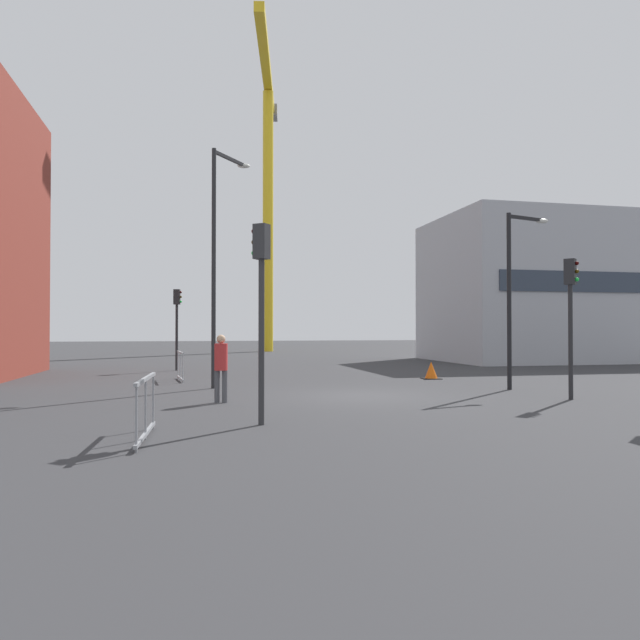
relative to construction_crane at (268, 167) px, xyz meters
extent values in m
plane|color=#333335|center=(-1.49, -33.47, -15.73)|extent=(160.00, 160.00, 0.00)
cube|color=#A8AAB2|center=(14.12, -17.58, -11.45)|extent=(11.81, 9.14, 8.56)
cube|color=#2D3847|center=(14.12, -22.18, -11.30)|extent=(9.92, 0.08, 1.10)
cylinder|color=yellow|center=(0.09, 0.53, -4.52)|extent=(0.90, 0.90, 22.42)
cube|color=yellow|center=(-0.47, -2.71, 7.09)|extent=(3.93, 18.63, 0.70)
cube|color=slate|center=(1.13, 6.45, 7.09)|extent=(1.49, 1.98, 1.10)
cylinder|color=#232326|center=(-5.59, -30.38, -11.85)|extent=(0.14, 0.14, 7.77)
cube|color=#232326|center=(-5.05, -29.68, -8.06)|extent=(1.16, 1.47, 0.10)
ellipsoid|color=silver|center=(-4.51, -28.98, -8.08)|extent=(0.44, 0.24, 0.16)
cylinder|color=black|center=(3.52, -32.79, -12.94)|extent=(0.14, 0.14, 5.59)
cube|color=black|center=(4.25, -32.58, -10.24)|extent=(1.47, 0.52, 0.10)
ellipsoid|color=silver|center=(4.97, -32.36, -10.26)|extent=(0.44, 0.24, 0.16)
cylinder|color=#232326|center=(-6.96, -21.72, -14.21)|extent=(0.12, 0.12, 3.05)
cube|color=#232326|center=(-6.96, -21.72, -12.34)|extent=(0.32, 0.29, 0.70)
sphere|color=#390605|center=(-6.79, -21.75, -12.12)|extent=(0.11, 0.11, 0.11)
sphere|color=#3C2905|center=(-6.79, -21.75, -12.34)|extent=(0.11, 0.11, 0.11)
sphere|color=green|center=(-6.79, -21.75, -12.56)|extent=(0.11, 0.11, 0.11)
cylinder|color=#232326|center=(3.77, -35.52, -14.17)|extent=(0.12, 0.12, 3.12)
cube|color=#232326|center=(3.77, -35.52, -12.27)|extent=(0.36, 0.37, 0.70)
sphere|color=#390605|center=(3.88, -35.65, -12.05)|extent=(0.11, 0.11, 0.11)
sphere|color=#3C2905|center=(3.88, -35.65, -12.27)|extent=(0.11, 0.11, 0.11)
sphere|color=green|center=(3.88, -35.65, -12.49)|extent=(0.11, 0.11, 0.11)
cylinder|color=#2D2D30|center=(-4.91, -37.92, -14.08)|extent=(0.12, 0.12, 3.31)
cube|color=#2D2D30|center=(-4.91, -37.92, -12.07)|extent=(0.37, 0.36, 0.70)
sphere|color=#390605|center=(-5.05, -37.81, -11.85)|extent=(0.11, 0.11, 0.11)
sphere|color=#3C2905|center=(-5.05, -37.81, -12.07)|extent=(0.11, 0.11, 0.11)
sphere|color=green|center=(-5.05, -37.81, -12.29)|extent=(0.11, 0.11, 0.11)
cylinder|color=#4C4C51|center=(-5.63, -34.14, -15.31)|extent=(0.14, 0.14, 0.84)
cylinder|color=#4C4C51|center=(-5.43, -34.19, -15.31)|extent=(0.14, 0.14, 0.84)
cylinder|color=red|center=(-5.53, -34.16, -14.55)|extent=(0.34, 0.34, 0.70)
sphere|color=tan|center=(-5.53, -34.16, -14.08)|extent=(0.23, 0.23, 0.23)
cube|color=gray|center=(-7.05, -39.06, -14.68)|extent=(0.19, 2.40, 0.06)
cube|color=gray|center=(-7.05, -39.06, -15.63)|extent=(0.19, 2.40, 0.06)
cylinder|color=gray|center=(-7.11, -40.13, -15.21)|extent=(0.04, 0.04, 1.05)
cylinder|color=gray|center=(-7.05, -39.06, -15.21)|extent=(0.04, 0.04, 1.05)
cylinder|color=gray|center=(-6.99, -37.98, -15.21)|extent=(0.04, 0.04, 1.05)
cube|color=#9EA0A5|center=(-6.69, -27.30, -14.68)|extent=(0.29, 2.06, 0.06)
cube|color=#9EA0A5|center=(-6.69, -27.30, -15.63)|extent=(0.29, 2.06, 0.06)
cylinder|color=#9EA0A5|center=(-6.58, -28.22, -15.21)|extent=(0.04, 0.04, 1.05)
cylinder|color=#9EA0A5|center=(-6.69, -27.30, -15.21)|extent=(0.04, 0.04, 1.05)
cylinder|color=#9EA0A5|center=(-6.79, -26.37, -15.21)|extent=(0.04, 0.04, 1.05)
cube|color=black|center=(2.70, -28.53, -15.72)|extent=(0.65, 0.65, 0.03)
cone|color=#E55B0F|center=(2.70, -28.53, -15.40)|extent=(0.50, 0.50, 0.66)
camera|label=1|loc=(-6.27, -49.61, -13.82)|focal=32.98mm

